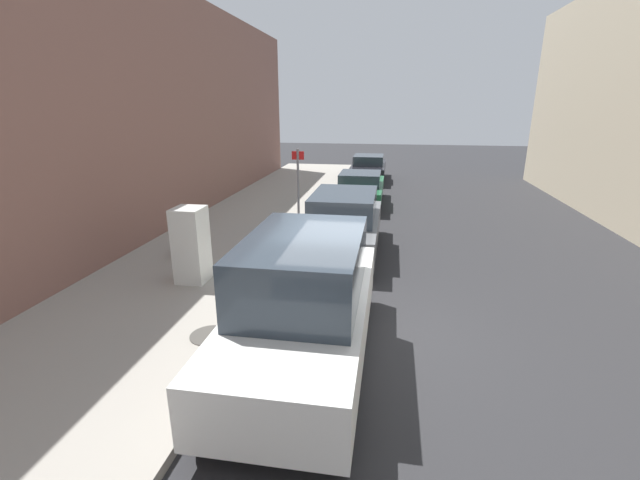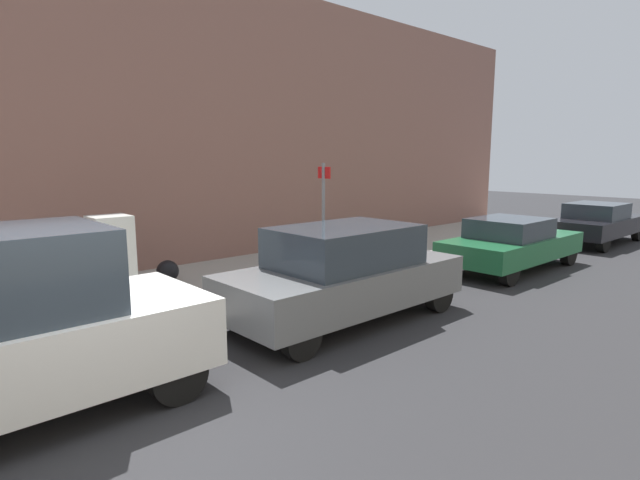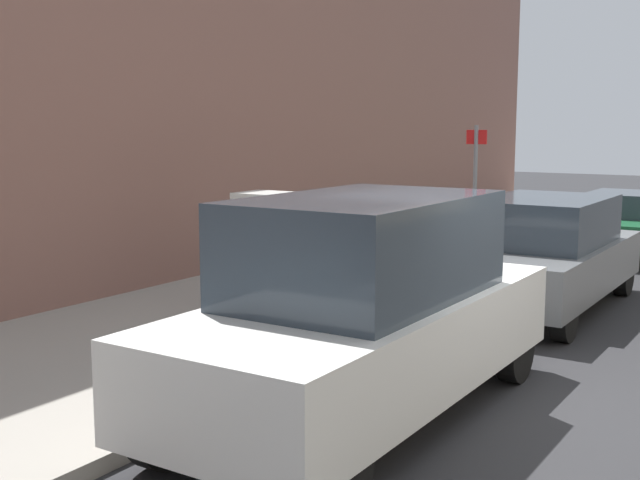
{
  "view_description": "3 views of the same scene",
  "coord_description": "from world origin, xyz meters",
  "views": [
    {
      "loc": [
        0.35,
        -6.87,
        4.04
      ],
      "look_at": [
        -0.95,
        0.97,
        1.51
      ],
      "focal_mm": 24.0,
      "sensor_mm": 36.0,
      "label": 1
    },
    {
      "loc": [
        5.26,
        -1.55,
        2.91
      ],
      "look_at": [
        -0.87,
        4.01,
        1.55
      ],
      "focal_mm": 28.0,
      "sensor_mm": 36.0,
      "label": 2
    },
    {
      "loc": [
        2.78,
        -7.41,
        2.82
      ],
      "look_at": [
        -1.84,
        -0.22,
        1.59
      ],
      "focal_mm": 45.0,
      "sensor_mm": 36.0,
      "label": 3
    }
  ],
  "objects": [
    {
      "name": "parked_van_white",
      "position": [
        -0.88,
        -0.91,
        1.07
      ],
      "size": [
        1.94,
        4.98,
        2.16
      ],
      "color": "silver",
      "rests_on": "ground"
    },
    {
      "name": "discarded_refrigerator",
      "position": [
        -4.01,
        1.67,
        1.02
      ],
      "size": [
        0.65,
        0.69,
        1.72
      ],
      "color": "silver",
      "rests_on": "sidewalk_slab"
    },
    {
      "name": "sidewalk_slab",
      "position": [
        -4.33,
        0.0,
        0.08
      ],
      "size": [
        4.59,
        44.0,
        0.16
      ],
      "primitive_type": "cube",
      "color": "#9E998E",
      "rests_on": "ground"
    },
    {
      "name": "ground_plane",
      "position": [
        0.0,
        0.0,
        0.0
      ],
      "size": [
        80.0,
        80.0,
        0.0
      ],
      "primitive_type": "plane",
      "color": "#28282B"
    },
    {
      "name": "street_sign_post",
      "position": [
        -2.36,
        5.47,
        1.64
      ],
      "size": [
        0.36,
        0.07,
        2.66
      ],
      "color": "slate",
      "rests_on": "sidewalk_slab"
    },
    {
      "name": "trash_bag",
      "position": [
        -5.12,
        3.26,
        0.4
      ],
      "size": [
        0.5,
        0.5,
        0.5
      ],
      "primitive_type": "sphere",
      "color": "black",
      "rests_on": "sidewalk_slab"
    },
    {
      "name": "parked_sedan_dark",
      "position": [
        -0.88,
        16.89,
        0.73
      ],
      "size": [
        1.79,
        4.56,
        1.4
      ],
      "color": "black",
      "rests_on": "ground"
    },
    {
      "name": "parked_sedan_green",
      "position": [
        -0.88,
        10.81,
        0.71
      ],
      "size": [
        1.85,
        4.51,
        1.38
      ],
      "color": "#1E6038",
      "rests_on": "ground"
    },
    {
      "name": "parked_suv_gray",
      "position": [
        -0.88,
        4.62,
        0.88
      ],
      "size": [
        1.93,
        4.6,
        1.73
      ],
      "color": "slate",
      "rests_on": "ground"
    },
    {
      "name": "manhole_cover",
      "position": [
        -2.65,
        -0.63,
        0.17
      ],
      "size": [
        0.7,
        0.7,
        0.02
      ],
      "primitive_type": "cylinder",
      "color": "#47443F",
      "rests_on": "sidewalk_slab"
    }
  ]
}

